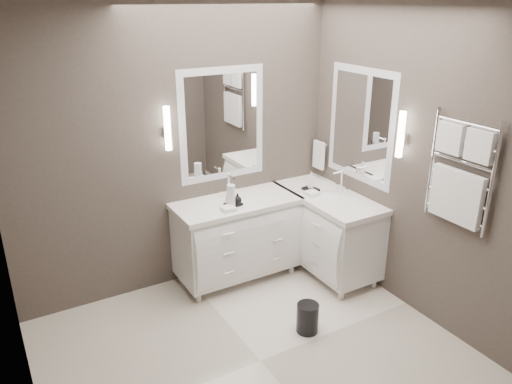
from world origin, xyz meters
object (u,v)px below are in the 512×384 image
vanity_back (237,234)px  towel_ladder (459,178)px  vanity_right (327,227)px  waste_bin (308,318)px

vanity_back → towel_ladder: size_ratio=1.38×
vanity_right → waste_bin: 1.15m
vanity_back → waste_bin: 1.16m
towel_ladder → vanity_back: bearing=124.1°
vanity_right → towel_ladder: size_ratio=1.38×
vanity_back → waste_bin: bearing=-85.0°
vanity_back → towel_ladder: bearing=-55.9°
towel_ladder → waste_bin: bearing=152.3°
waste_bin → vanity_right: bearing=44.7°
vanity_back → vanity_right: (0.88, -0.33, 0.00)m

